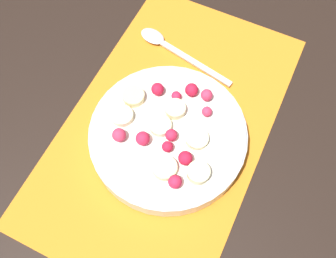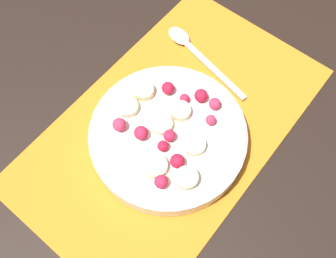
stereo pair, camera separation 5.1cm
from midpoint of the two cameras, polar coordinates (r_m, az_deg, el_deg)
name	(u,v)px [view 1 (the left image)]	position (r m, az deg, el deg)	size (l,w,h in m)	color
ground_plane	(168,125)	(0.56, -2.54, 0.33)	(3.00, 3.00, 0.00)	black
placemat	(168,124)	(0.56, -2.55, 0.46)	(0.47, 0.28, 0.01)	orange
fruit_bowl	(168,135)	(0.52, -2.76, -1.21)	(0.22, 0.22, 0.05)	silver
spoon	(167,45)	(0.63, -2.52, 12.43)	(0.05, 0.18, 0.01)	silver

